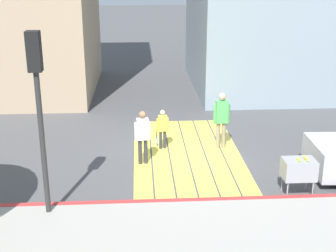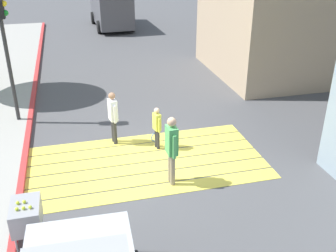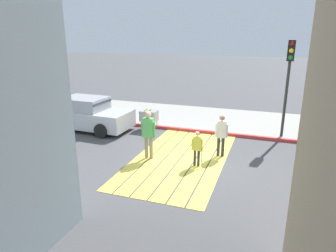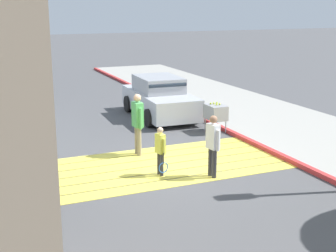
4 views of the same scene
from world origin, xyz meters
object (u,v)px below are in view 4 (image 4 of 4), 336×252
Objects in this scene: car_parked_near_curb at (159,98)px; tennis_ball_cart at (216,112)px; pedestrian_adult_trailing at (213,142)px; pedestrian_child_with_racket at (160,149)px; pedestrian_adult_lead at (138,120)px.

car_parked_near_curb reaches higher than tennis_ball_cart.
pedestrian_child_with_racket is (1.16, -0.63, -0.22)m from pedestrian_adult_trailing.
pedestrian_adult_trailing is (2.20, 3.86, 0.24)m from tennis_ball_cart.
pedestrian_child_with_racket is at bearing 88.30° from pedestrian_adult_lead.
car_parked_near_curb is 2.71× the size of pedestrian_adult_trailing.
pedestrian_adult_trailing is at bearing 151.67° from pedestrian_child_with_racket.
car_parked_near_curb is 4.90m from pedestrian_adult_lead.
car_parked_near_curb is 6.86m from pedestrian_adult_trailing.
tennis_ball_cart is (-0.90, 2.88, -0.04)m from car_parked_near_curb.
pedestrian_adult_lead is 2.72m from pedestrian_adult_trailing.
pedestrian_adult_lead reaches higher than pedestrian_child_with_racket.
tennis_ball_cart is at bearing -157.29° from pedestrian_adult_lead.
pedestrian_adult_lead is at bearing 22.71° from tennis_ball_cart.
car_parked_near_curb is at bearing -72.64° from tennis_ball_cart.
car_parked_near_curb is at bearing -119.48° from pedestrian_adult_lead.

